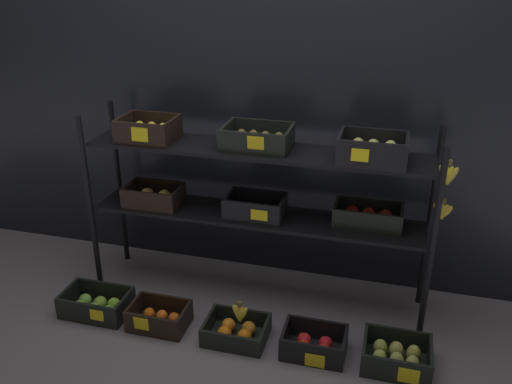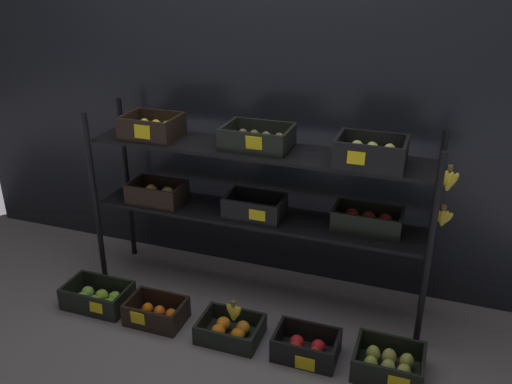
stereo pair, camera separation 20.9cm
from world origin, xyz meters
The scene contains 9 objects.
ground_plane centered at (0.00, 0.00, 0.00)m, with size 10.00×10.00×0.00m, color slate.
storefront_wall centered at (0.00, 0.37, 0.89)m, with size 4.26×0.12×1.78m, color black.
display_rack centered at (0.04, 0.00, 0.73)m, with size 1.97×0.37×1.06m.
crate_ground_apple_green centered at (-0.81, -0.41, 0.05)m, with size 0.37×0.24×0.13m.
crate_ground_tangerine centered at (-0.43, -0.43, 0.05)m, with size 0.31×0.22×0.13m.
crate_ground_orange centered at (0.01, -0.42, 0.04)m, with size 0.32×0.24×0.11m.
crate_ground_apple_red centered at (0.42, -0.42, 0.05)m, with size 0.32×0.23×0.13m.
crate_ground_pear centered at (0.82, -0.41, 0.05)m, with size 0.33×0.26×0.13m.
banana_bunch_loose centered at (0.03, -0.42, 0.16)m, with size 0.10×0.03×0.13m.
Camera 1 is at (0.70, -2.59, 1.85)m, focal length 37.86 mm.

